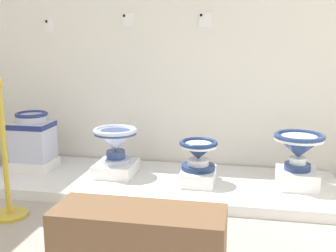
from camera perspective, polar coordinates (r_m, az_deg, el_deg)
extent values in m
cube|color=white|center=(4.16, 0.00, 12.93)|extent=(4.21, 0.06, 2.82)
cube|color=white|center=(3.82, -1.65, -7.84)|extent=(3.23, 1.05, 0.09)
cube|color=white|center=(4.25, -17.93, -5.04)|extent=(0.38, 0.34, 0.10)
cube|color=silver|center=(4.19, -18.13, -1.93)|extent=(0.35, 0.31, 0.38)
cube|color=navy|center=(4.16, -18.26, 0.11)|extent=(0.36, 0.32, 0.05)
cylinder|color=silver|center=(4.15, -18.32, 1.07)|extent=(0.29, 0.29, 0.07)
torus|color=navy|center=(4.14, -18.36, 1.55)|extent=(0.31, 0.31, 0.04)
cube|color=white|center=(3.91, -7.17, -5.84)|extent=(0.36, 0.39, 0.12)
cylinder|color=silver|center=(3.89, -7.20, -4.72)|extent=(0.28, 0.28, 0.04)
cylinder|color=navy|center=(3.87, -7.22, -3.90)|extent=(0.17, 0.17, 0.07)
cone|color=silver|center=(3.84, -7.27, -1.99)|extent=(0.40, 0.40, 0.19)
cylinder|color=navy|center=(3.82, -7.30, -0.90)|extent=(0.39, 0.39, 0.03)
torus|color=silver|center=(3.82, -7.31, -0.60)|extent=(0.41, 0.41, 0.04)
cylinder|color=navy|center=(3.82, -7.31, -0.68)|extent=(0.28, 0.28, 0.01)
cube|color=white|center=(3.67, 4.17, -6.92)|extent=(0.29, 0.39, 0.12)
cylinder|color=navy|center=(3.64, 4.19, -5.68)|extent=(0.29, 0.29, 0.04)
cylinder|color=white|center=(3.63, 4.20, -4.96)|extent=(0.19, 0.19, 0.05)
cone|color=navy|center=(3.60, 4.22, -3.47)|extent=(0.32, 0.32, 0.14)
cylinder|color=white|center=(3.59, 4.24, -2.68)|extent=(0.32, 0.32, 0.03)
torus|color=navy|center=(3.58, 4.24, -2.37)|extent=(0.34, 0.34, 0.04)
cylinder|color=white|center=(3.59, 4.24, -2.45)|extent=(0.23, 0.23, 0.01)
cube|color=white|center=(3.73, 17.33, -6.90)|extent=(0.34, 0.35, 0.15)
cylinder|color=navy|center=(3.70, 17.43, -5.38)|extent=(0.22, 0.22, 0.06)
cylinder|color=white|center=(3.68, 17.48, -4.56)|extent=(0.14, 0.14, 0.05)
cone|color=navy|center=(3.65, 17.60, -2.75)|extent=(0.42, 0.42, 0.19)
cylinder|color=white|center=(3.64, 17.67, -1.64)|extent=(0.41, 0.41, 0.03)
torus|color=navy|center=(3.63, 17.69, -1.33)|extent=(0.42, 0.42, 0.04)
cylinder|color=white|center=(3.63, 17.68, -1.41)|extent=(0.29, 0.29, 0.01)
cube|color=white|center=(4.53, -16.04, 13.19)|extent=(0.10, 0.01, 0.14)
cube|color=#5B9E4C|center=(4.54, -16.43, 13.69)|extent=(0.02, 0.01, 0.02)
cube|color=white|center=(4.22, -5.50, 14.37)|extent=(0.13, 0.01, 0.14)
cube|color=slate|center=(4.24, -6.07, 14.91)|extent=(0.02, 0.01, 0.02)
cube|color=white|center=(4.08, 5.21, 14.42)|extent=(0.13, 0.01, 0.14)
cube|color=#5B9E4C|center=(4.08, 4.61, 15.03)|extent=(0.02, 0.01, 0.02)
cylinder|color=gold|center=(3.46, -21.04, -11.38)|extent=(0.27, 0.27, 0.02)
cylinder|color=gold|center=(3.30, -21.67, -3.35)|extent=(0.04, 0.04, 0.98)
cube|color=brown|center=(2.44, -4.01, -15.73)|extent=(0.97, 0.36, 0.40)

